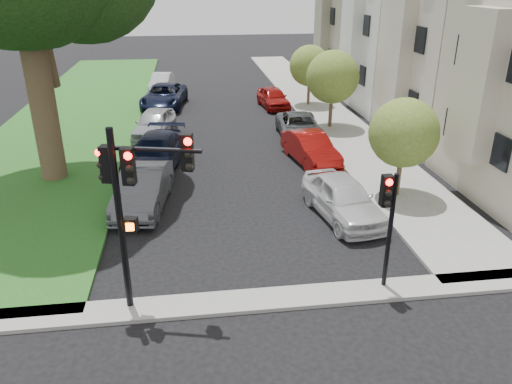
{
  "coord_description": "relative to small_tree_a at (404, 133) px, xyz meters",
  "views": [
    {
      "loc": [
        -1.94,
        -9.26,
        8.25
      ],
      "look_at": [
        0.0,
        5.0,
        2.0
      ],
      "focal_mm": 35.0,
      "sensor_mm": 36.0,
      "label": 1
    }
  ],
  "objects": [
    {
      "name": "ground",
      "position": [
        -6.2,
        -8.31,
        -2.69
      ],
      "size": [
        140.0,
        140.0,
        0.0
      ],
      "primitive_type": "plane",
      "color": "black",
      "rests_on": "ground"
    },
    {
      "name": "grass_strip",
      "position": [
        -15.2,
        15.69,
        -2.63
      ],
      "size": [
        8.0,
        44.0,
        0.12
      ],
      "primitive_type": "cube",
      "color": "#23571E",
      "rests_on": "ground"
    },
    {
      "name": "sidewalk_right",
      "position": [
        0.55,
        15.69,
        -2.63
      ],
      "size": [
        3.5,
        44.0,
        0.12
      ],
      "primitive_type": "cube",
      "color": "gray",
      "rests_on": "ground"
    },
    {
      "name": "sidewalk_cross",
      "position": [
        -6.2,
        -6.31,
        -2.63
      ],
      "size": [
        60.0,
        1.0,
        0.12
      ],
      "primitive_type": "cube",
      "color": "gray",
      "rests_on": "ground"
    },
    {
      "name": "house_b",
      "position": [
        6.25,
        7.19,
        4.24
      ],
      "size": [
        7.7,
        7.55,
        15.97
      ],
      "color": "tan",
      "rests_on": "ground"
    },
    {
      "name": "small_tree_a",
      "position": [
        0.0,
        0.0,
        0.0
      ],
      "size": [
        2.7,
        2.7,
        4.05
      ],
      "color": "brown",
      "rests_on": "ground"
    },
    {
      "name": "small_tree_b",
      "position": [
        0.0,
        10.06,
        0.3
      ],
      "size": [
        3.0,
        3.0,
        4.49
      ],
      "color": "brown",
      "rests_on": "ground"
    },
    {
      "name": "small_tree_c",
      "position": [
        0.0,
        15.62,
        0.03
      ],
      "size": [
        2.73,
        2.73,
        4.09
      ],
      "color": "brown",
      "rests_on": "ground"
    },
    {
      "name": "traffic_signal_main",
      "position": [
        -9.6,
        -6.08,
        0.79
      ],
      "size": [
        2.47,
        0.73,
        5.04
      ],
      "color": "black",
      "rests_on": "ground"
    },
    {
      "name": "traffic_signal_secondary",
      "position": [
        -3.01,
        -6.12,
        -0.24
      ],
      "size": [
        0.44,
        0.36,
        3.52
      ],
      "color": "black",
      "rests_on": "ground"
    },
    {
      "name": "car_parked_0",
      "position": [
        -2.74,
        -1.49,
        -1.92
      ],
      "size": [
        2.49,
        4.75,
        1.54
      ],
      "primitive_type": "imported",
      "rotation": [
        0.0,
        0.0,
        0.15
      ],
      "color": "silver",
      "rests_on": "ground"
    },
    {
      "name": "car_parked_1",
      "position": [
        -2.52,
        4.47,
        -1.98
      ],
      "size": [
        2.22,
        4.52,
        1.43
      ],
      "primitive_type": "imported",
      "rotation": [
        0.0,
        0.0,
        0.17
      ],
      "color": "maroon",
      "rests_on": "ground"
    },
    {
      "name": "car_parked_2",
      "position": [
        -2.22,
        8.34,
        -2.03
      ],
      "size": [
        2.51,
        4.91,
        1.33
      ],
      "primitive_type": "imported",
      "rotation": [
        0.0,
        0.0,
        -0.06
      ],
      "color": "#3F4247",
      "rests_on": "ground"
    },
    {
      "name": "car_parked_3",
      "position": [
        -2.47,
        15.48,
        -2.01
      ],
      "size": [
        2.03,
        4.16,
        1.37
      ],
      "primitive_type": "imported",
      "rotation": [
        0.0,
        0.0,
        0.11
      ],
      "color": "maroon",
      "rests_on": "ground"
    },
    {
      "name": "car_parked_5",
      "position": [
        -10.06,
        0.39,
        -1.92
      ],
      "size": [
        2.23,
        4.87,
        1.55
      ],
      "primitive_type": "imported",
      "rotation": [
        0.0,
        0.0,
        -0.13
      ],
      "color": "#3F4247",
      "rests_on": "ground"
    },
    {
      "name": "car_parked_6",
      "position": [
        -9.81,
        4.56,
        -1.92
      ],
      "size": [
        3.2,
        5.68,
        1.55
      ],
      "primitive_type": "imported",
      "rotation": [
        0.0,
        0.0,
        -0.2
      ],
      "color": "black",
      "rests_on": "ground"
    },
    {
      "name": "car_parked_7",
      "position": [
        -10.11,
        9.71,
        -1.93
      ],
      "size": [
        2.61,
        4.77,
        1.54
      ],
      "primitive_type": "imported",
      "rotation": [
        0.0,
        0.0,
        -0.18
      ],
      "color": "#999BA0",
      "rests_on": "ground"
    },
    {
      "name": "car_parked_8",
      "position": [
        -9.8,
        16.57,
        -1.93
      ],
      "size": [
        3.33,
        5.84,
        1.54
      ],
      "primitive_type": "imported",
      "rotation": [
        0.0,
        0.0,
        -0.15
      ],
      "color": "black",
      "rests_on": "ground"
    },
    {
      "name": "car_parked_9",
      "position": [
        -10.18,
        22.05,
        -2.03
      ],
      "size": [
        1.94,
        4.16,
        1.32
      ],
      "primitive_type": "imported",
      "rotation": [
        0.0,
        0.0,
        -0.14
      ],
      "color": "silver",
      "rests_on": "ground"
    }
  ]
}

